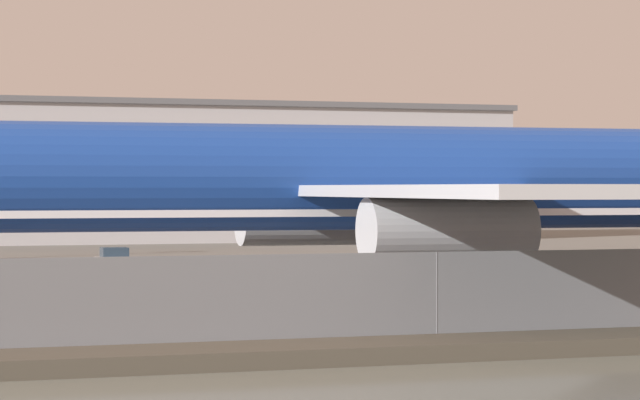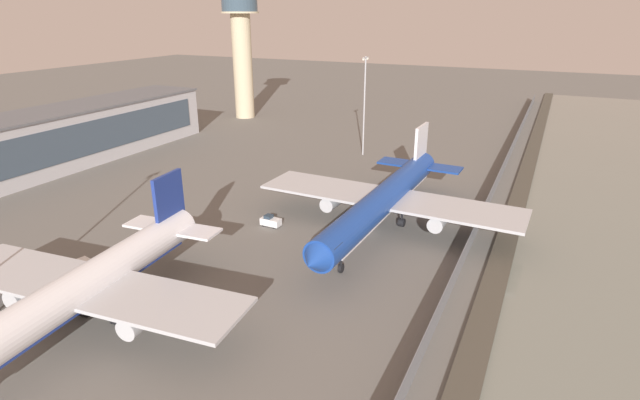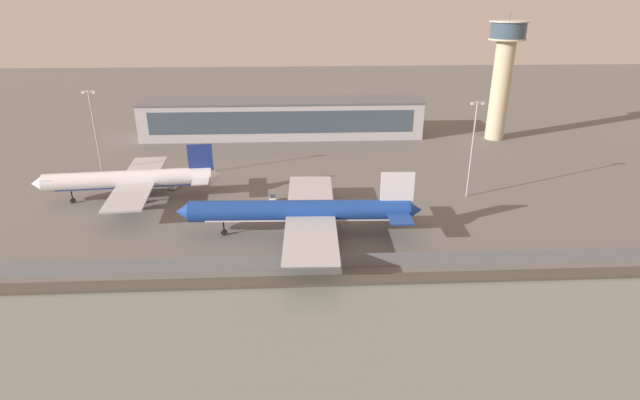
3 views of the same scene
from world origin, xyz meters
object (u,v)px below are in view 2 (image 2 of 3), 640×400
(passenger_jet_white, at_px, (80,290))
(baggage_tug, at_px, (271,221))
(ops_van, at_px, (90,272))
(apron_light_mast_apron_east, at_px, (364,101))
(cargo_jet_blue, at_px, (385,199))
(control_tower, at_px, (242,44))

(passenger_jet_white, bearing_deg, baggage_tug, -6.40)
(baggage_tug, bearing_deg, ops_van, 154.63)
(ops_van, distance_m, apron_light_mast_apron_east, 72.14)
(cargo_jet_blue, bearing_deg, apron_light_mast_apron_east, 25.19)
(cargo_jet_blue, bearing_deg, baggage_tug, 112.27)
(control_tower, height_order, apron_light_mast_apron_east, control_tower)
(control_tower, bearing_deg, apron_light_mast_apron_east, -117.11)
(baggage_tug, distance_m, ops_van, 27.37)
(passenger_jet_white, xyz_separation_m, baggage_tug, (32.31, -3.62, -4.10))
(passenger_jet_white, bearing_deg, cargo_jet_blue, -27.31)
(baggage_tug, bearing_deg, cargo_jet_blue, -67.73)
(ops_van, xyz_separation_m, control_tower, (96.23, 40.25, 21.36))
(ops_van, height_order, control_tower, control_tower)
(apron_light_mast_apron_east, bearing_deg, passenger_jet_white, 178.67)
(ops_van, bearing_deg, baggage_tug, -25.37)
(baggage_tug, xyz_separation_m, control_tower, (71.50, 51.97, 21.83))
(ops_van, height_order, apron_light_mast_apron_east, apron_light_mast_apron_east)
(passenger_jet_white, height_order, baggage_tug, passenger_jet_white)
(passenger_jet_white, relative_size, ops_van, 7.71)
(passenger_jet_white, xyz_separation_m, ops_van, (7.58, 8.10, -3.63))
(control_tower, distance_m, apron_light_mast_apron_east, 57.25)
(passenger_jet_white, bearing_deg, ops_van, 46.91)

